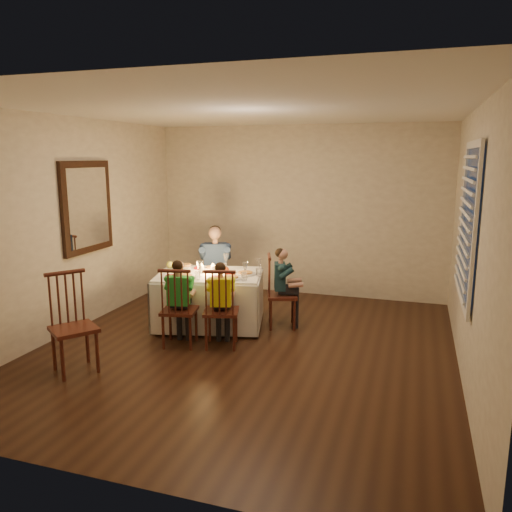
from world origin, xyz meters
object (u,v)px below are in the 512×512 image
(chair_extra, at_px, (77,371))
(serving_bowl, at_px, (185,267))
(child_yellow, at_px, (222,346))
(chair_near_left, at_px, (181,345))
(child_teal, at_px, (282,326))
(chair_near_right, at_px, (222,346))
(chair_end, at_px, (282,326))
(child_green, at_px, (181,345))
(adult, at_px, (216,309))
(dining_table, at_px, (209,289))
(chair_adult, at_px, (216,309))

(chair_extra, distance_m, serving_bowl, 2.00)
(chair_extra, relative_size, child_yellow, 1.02)
(chair_near_left, height_order, child_teal, child_teal)
(chair_near_right, distance_m, chair_end, 0.99)
(chair_end, height_order, child_green, child_green)
(serving_bowl, bearing_deg, child_yellow, -43.30)
(chair_near_right, xyz_separation_m, child_yellow, (0.00, 0.00, 0.00))
(serving_bowl, bearing_deg, chair_end, 4.62)
(chair_extra, bearing_deg, chair_near_right, -10.16)
(adult, height_order, child_yellow, adult)
(dining_table, relative_size, child_yellow, 1.52)
(serving_bowl, bearing_deg, chair_adult, 69.53)
(chair_near_right, bearing_deg, chair_extra, 27.76)
(chair_near_left, bearing_deg, child_green, 180.00)
(chair_near_left, xyz_separation_m, chair_near_right, (0.46, 0.11, 0.00))
(child_yellow, relative_size, serving_bowl, 5.17)
(dining_table, bearing_deg, child_teal, 1.18)
(chair_adult, height_order, chair_end, same)
(chair_adult, relative_size, chair_end, 1.00)
(chair_extra, relative_size, serving_bowl, 5.30)
(adult, xyz_separation_m, serving_bowl, (-0.20, -0.54, 0.71))
(chair_near_right, relative_size, chair_end, 1.00)
(child_yellow, bearing_deg, child_teal, -134.97)
(adult, bearing_deg, child_yellow, -83.71)
(child_green, xyz_separation_m, serving_bowl, (-0.34, 0.87, 0.71))
(child_yellow, height_order, child_teal, child_teal)
(adult, height_order, child_teal, adult)
(dining_table, relative_size, chair_end, 1.61)
(chair_extra, distance_m, adult, 2.44)
(dining_table, relative_size, serving_bowl, 7.88)
(chair_near_left, height_order, adult, adult)
(chair_adult, distance_m, chair_extra, 2.44)
(dining_table, relative_size, child_green, 1.50)
(dining_table, height_order, child_yellow, dining_table)
(chair_adult, relative_size, serving_bowl, 4.88)
(chair_extra, relative_size, child_green, 1.01)
(chair_near_left, xyz_separation_m, adult, (-0.14, 1.41, 0.00))
(child_green, bearing_deg, dining_table, -106.05)
(child_green, relative_size, child_yellow, 1.01)
(dining_table, xyz_separation_m, adult, (-0.19, 0.67, -0.49))
(chair_near_right, relative_size, adult, 0.78)
(dining_table, relative_size, chair_near_left, 1.61)
(chair_near_right, bearing_deg, chair_near_left, -2.14)
(child_teal, distance_m, serving_bowl, 1.47)
(chair_near_right, distance_m, chair_extra, 1.57)
(chair_near_left, relative_size, chair_extra, 0.92)
(child_green, height_order, serving_bowl, serving_bowl)
(chair_end, relative_size, chair_extra, 0.92)
(dining_table, xyz_separation_m, chair_adult, (-0.19, 0.67, -0.49))
(chair_end, xyz_separation_m, child_teal, (0.00, -0.00, 0.00))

